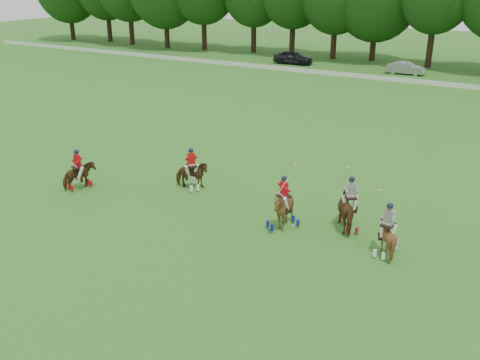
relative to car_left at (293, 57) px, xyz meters
The scene contains 10 objects.
ground 44.85m from the car_left, 71.41° to the right, with size 180.00×180.00×0.00m, color #28621C.
boundary_rail 15.00m from the car_left, 17.47° to the right, with size 120.00×0.10×0.44m, color white.
car_left is the anchor object (origin of this frame).
car_mid 13.09m from the car_left, ahead, with size 1.38×3.96×1.31m, color #97989C.
polo_red_a 40.90m from the car_left, 80.79° to the right, with size 1.26×1.78×2.11m.
polo_red_b 39.19m from the car_left, 72.95° to the right, with size 1.85×1.88×2.16m.
polo_red_c 42.92m from the car_left, 65.98° to the right, with size 2.06×2.10×2.97m.
polo_stripe_a 42.79m from the car_left, 62.20° to the right, with size 1.90×2.21×2.96m.
polo_stripe_b 45.00m from the car_left, 60.77° to the right, with size 1.40×1.53×2.75m.
polo_ball 42.79m from the car_left, 65.41° to the right, with size 0.09×0.09×0.09m, color white.
Camera 1 is at (11.96, -15.73, 10.54)m, focal length 40.00 mm.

